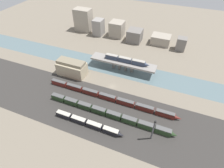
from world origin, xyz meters
TOP-DOWN VIEW (x-y plane):
  - ground_plane at (0.00, 0.00)m, footprint 400.00×400.00m
  - railbed_yard at (0.00, -24.00)m, footprint 280.00×42.00m
  - river_water at (0.00, 21.74)m, footprint 320.00×20.53m
  - bridge at (0.00, 21.74)m, footprint 52.00×9.68m
  - train_on_bridge at (2.76, 21.74)m, footprint 35.07×3.04m
  - train_yard_near at (-0.68, -36.11)m, footprint 42.70×2.80m
  - train_yard_mid at (7.01, -25.44)m, footprint 80.39×3.05m
  - train_yard_far at (2.69, -13.00)m, footprint 90.94×2.62m
  - warehouse_building at (-34.01, 1.63)m, footprint 21.68×11.08m
  - signal_tower at (34.75, -31.12)m, footprint 1.00×0.84m
  - city_block_far_left at (-63.69, 74.82)m, footprint 17.80×11.56m
  - city_block_left at (-44.05, 70.81)m, footprint 9.63×10.98m
  - city_block_center at (-25.01, 75.05)m, footprint 13.52×13.80m
  - city_block_right at (-4.77, 71.11)m, footprint 13.63×14.10m
  - city_block_far_right at (20.30, 75.28)m, footprint 17.76×13.43m
  - city_block_tall at (39.39, 70.77)m, footprint 8.37×8.48m

SIDE VIEW (x-z plane):
  - ground_plane at x=0.00m, z-range 0.00..0.00m
  - river_water at x=0.00m, z-range 0.00..0.01m
  - railbed_yard at x=0.00m, z-range 0.00..0.01m
  - train_yard_near at x=-0.68m, z-range -0.04..3.51m
  - train_yard_far at x=2.69m, z-range -0.03..3.77m
  - train_yard_mid at x=7.01m, z-range -0.03..4.02m
  - city_block_far_right at x=20.30m, z-range 0.00..8.68m
  - warehouse_building at x=-34.01m, z-range -0.30..11.94m
  - city_block_right at x=-4.77m, z-range 0.00..11.79m
  - city_block_tall at x=39.39m, z-range 0.00..11.91m
  - bridge at x=0.00m, z-range 2.51..10.33m
  - city_block_center at x=-25.01m, z-range 0.00..15.29m
  - signal_tower at x=34.75m, z-range -0.01..15.58m
  - city_block_left at x=-44.05m, z-range 0.00..16.33m
  - train_on_bridge at x=2.76m, z-range 7.77..11.54m
  - city_block_far_left at x=-63.69m, z-range 0.00..23.09m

